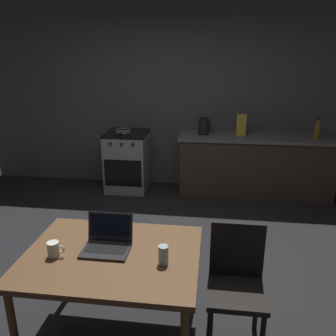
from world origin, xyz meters
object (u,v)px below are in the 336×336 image
at_px(stove_oven, 128,161).
at_px(bottle, 318,129).
at_px(drinking_glass, 163,255).
at_px(frying_pan, 123,131).
at_px(dining_table, 112,262).
at_px(coffee_mug, 54,249).
at_px(cereal_box, 241,125).
at_px(laptop, 107,243).
at_px(chair, 236,278).
at_px(electric_kettle, 204,126).

distance_m(stove_oven, bottle, 2.71).
relative_size(stove_oven, drinking_glass, 6.92).
xyz_separation_m(stove_oven, frying_pan, (-0.05, -0.03, 0.47)).
bearing_deg(stove_oven, bottle, -1.03).
bearing_deg(dining_table, stove_oven, 101.74).
bearing_deg(drinking_glass, dining_table, 168.63).
bearing_deg(dining_table, coffee_mug, -167.41).
height_order(coffee_mug, cereal_box, cereal_box).
relative_size(frying_pan, cereal_box, 1.35).
relative_size(dining_table, cereal_box, 4.01).
distance_m(laptop, bottle, 3.51).
xyz_separation_m(chair, cereal_box, (0.18, 2.81, 0.52)).
bearing_deg(cereal_box, dining_table, -109.42).
distance_m(stove_oven, dining_table, 2.98).
bearing_deg(electric_kettle, cereal_box, 2.20).
xyz_separation_m(stove_oven, laptop, (0.56, -2.86, 0.32)).
bearing_deg(coffee_mug, laptop, 22.86).
height_order(chair, coffee_mug, chair).
relative_size(dining_table, frying_pan, 2.96).
xyz_separation_m(laptop, frying_pan, (-0.61, 2.83, 0.15)).
relative_size(dining_table, bottle, 4.11).
bearing_deg(laptop, drinking_glass, -12.63).
bearing_deg(drinking_glass, stove_oven, 107.98).
relative_size(frying_pan, drinking_glass, 3.14).
bearing_deg(electric_kettle, bottle, -1.88).
distance_m(chair, laptop, 0.93).
distance_m(chair, bottle, 3.03).
distance_m(stove_oven, laptop, 2.93).
bearing_deg(electric_kettle, laptop, -101.08).
bearing_deg(chair, cereal_box, 72.70).
distance_m(chair, frying_pan, 3.17).
xyz_separation_m(stove_oven, cereal_box, (1.64, 0.02, 0.59)).
relative_size(stove_oven, cereal_box, 2.99).
height_order(stove_oven, dining_table, stove_oven).
height_order(chair, laptop, laptop).
xyz_separation_m(chair, laptop, (-0.90, -0.07, 0.25)).
relative_size(dining_table, drinking_glass, 9.27).
height_order(frying_pan, drinking_glass, frying_pan).
distance_m(bottle, cereal_box, 1.01).
height_order(electric_kettle, frying_pan, electric_kettle).
xyz_separation_m(dining_table, cereal_box, (1.03, 2.94, 0.38)).
height_order(stove_oven, laptop, laptop).
height_order(electric_kettle, cereal_box, cereal_box).
bearing_deg(bottle, frying_pan, 179.57).
distance_m(bottle, frying_pan, 2.70).
relative_size(stove_oven, electric_kettle, 3.61).
bearing_deg(drinking_glass, bottle, 60.27).
bearing_deg(cereal_box, drinking_glass, -102.58).
xyz_separation_m(drinking_glass, cereal_box, (0.67, 3.01, 0.25)).
distance_m(stove_oven, electric_kettle, 1.25).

